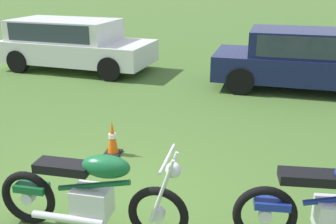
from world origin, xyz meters
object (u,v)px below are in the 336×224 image
at_px(motorcycle_green, 92,194).
at_px(car_white, 72,41).
at_px(car_navy, 304,57).
at_px(traffic_cone, 112,139).

distance_m(motorcycle_green, car_white, 7.98).
height_order(motorcycle_green, car_navy, car_navy).
distance_m(motorcycle_green, traffic_cone, 1.99).
height_order(motorcycle_green, car_white, car_white).
bearing_deg(motorcycle_green, traffic_cone, 104.19).
xyz_separation_m(motorcycle_green, car_navy, (3.05, 6.22, 0.32)).
bearing_deg(car_white, traffic_cone, -52.72).
relative_size(motorcycle_green, car_white, 0.47).
xyz_separation_m(car_white, car_navy, (6.30, -1.06, -0.04)).
relative_size(car_white, car_navy, 1.01).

